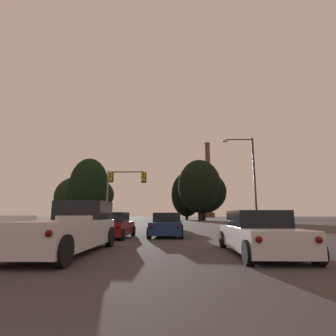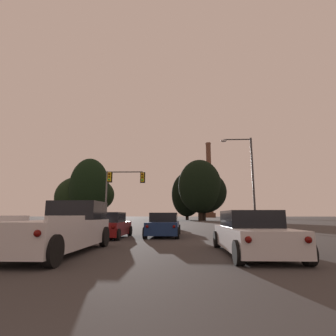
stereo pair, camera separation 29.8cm
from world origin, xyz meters
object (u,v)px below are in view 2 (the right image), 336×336
at_px(street_lamp, 248,172).
at_px(smokestack, 209,187).
at_px(sedan_center_lane_second, 164,225).
at_px(hatchback_left_lane_second, 110,226).
at_px(sedan_center_lane_front, 165,222).
at_px(pickup_truck_left_lane_third, 61,229).
at_px(traffic_light_overhead_left, 119,184).
at_px(sedan_right_lane_third, 251,234).

relative_size(street_lamp, smokestack, 0.20).
height_order(sedan_center_lane_second, hatchback_left_lane_second, hatchback_left_lane_second).
distance_m(sedan_center_lane_front, hatchback_left_lane_second, 8.65).
bearing_deg(sedan_center_lane_second, pickup_truck_left_lane_third, -111.73).
height_order(pickup_truck_left_lane_third, sedan_center_lane_second, pickup_truck_left_lane_third).
height_order(sedan_center_lane_second, traffic_light_overhead_left, traffic_light_overhead_left).
distance_m(sedan_center_lane_second, traffic_light_overhead_left, 14.75).
bearing_deg(sedan_center_lane_second, hatchback_left_lane_second, -153.13).
xyz_separation_m(sedan_right_lane_third, street_lamp, (4.50, 16.74, 4.80)).
distance_m(sedan_center_lane_front, sedan_right_lane_third, 14.78).
distance_m(hatchback_left_lane_second, traffic_light_overhead_left, 15.19).
xyz_separation_m(sedan_center_lane_second, sedan_center_lane_front, (-0.30, 6.76, 0.00)).
distance_m(sedan_center_lane_second, smokestack, 142.30).
xyz_separation_m(sedan_center_lane_front, sedan_right_lane_third, (3.61, -14.33, 0.00)).
bearing_deg(sedan_right_lane_third, smokestack, 83.63).
xyz_separation_m(traffic_light_overhead_left, smokestack, (25.53, 126.98, 12.97)).
bearing_deg(traffic_light_overhead_left, pickup_truck_left_lane_third, -82.51).
bearing_deg(street_lamp, traffic_light_overhead_left, 164.70).
bearing_deg(street_lamp, smokestack, 84.81).
xyz_separation_m(sedan_center_lane_second, smokestack, (19.68, 139.89, 17.08)).
distance_m(pickup_truck_left_lane_third, sedan_right_lane_third, 6.48).
bearing_deg(traffic_light_overhead_left, sedan_center_lane_second, -65.64).
height_order(sedan_center_lane_front, street_lamp, street_lamp).
bearing_deg(smokestack, hatchback_left_lane_second, -99.13).
relative_size(hatchback_left_lane_second, traffic_light_overhead_left, 0.65).
relative_size(sedan_center_lane_second, street_lamp, 0.53).
distance_m(traffic_light_overhead_left, smokestack, 130.17).
relative_size(pickup_truck_left_lane_third, sedan_center_lane_front, 1.16).
bearing_deg(sedan_center_lane_front, street_lamp, 18.02).
bearing_deg(pickup_truck_left_lane_third, sedan_right_lane_third, -0.58).
height_order(sedan_center_lane_front, sedan_right_lane_third, same).
height_order(traffic_light_overhead_left, smokestack, smokestack).
bearing_deg(smokestack, pickup_truck_left_lane_third, -98.82).
height_order(sedan_center_lane_second, sedan_center_lane_front, same).
relative_size(sedan_center_lane_front, smokestack, 0.11).
xyz_separation_m(sedan_center_lane_second, sedan_right_lane_third, (3.31, -7.57, 0.00)).
distance_m(sedan_center_lane_front, traffic_light_overhead_left, 9.24).
bearing_deg(sedan_center_lane_front, pickup_truck_left_lane_third, -99.94).
height_order(pickup_truck_left_lane_third, smokestack, smokestack).
height_order(sedan_center_lane_front, hatchback_left_lane_second, hatchback_left_lane_second).
xyz_separation_m(sedan_center_lane_front, hatchback_left_lane_second, (-2.73, -8.21, -0.00)).
xyz_separation_m(pickup_truck_left_lane_third, smokestack, (22.85, 147.33, 16.94)).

